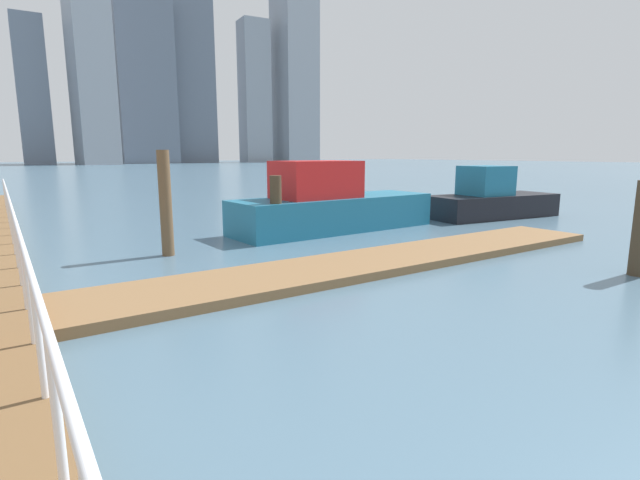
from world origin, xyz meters
The scene contains 14 objects.
ground_plane centered at (0.00, 20.00, 0.00)m, with size 300.00×300.00×0.00m, color slate.
floating_dock centered at (3.53, 8.82, 0.09)m, with size 14.06×2.00×0.18m, color olive.
boardwalk_railing centered at (-3.15, 9.68, 1.22)m, with size 0.06×28.72×1.08m.
dock_piling_0 centered at (6.68, 14.27, 0.97)m, with size 0.27×0.27×1.93m, color brown.
dock_piling_2 centered at (3.10, 12.60, 0.94)m, with size 0.33×0.33×1.88m, color #473826.
dock_piling_4 centered at (0.01, 12.52, 1.29)m, with size 0.30×0.30×2.57m, color brown.
moored_boat_0 centered at (5.57, 13.45, 0.82)m, with size 7.08×2.38×2.26m.
moored_boat_1 centered at (12.69, 12.59, 0.68)m, with size 5.65×2.56×2.02m.
skyline_tower_2 centered at (5.03, 129.16, 16.03)m, with size 6.24×10.19×32.06m, color slate.
skyline_tower_3 centered at (16.16, 120.70, 27.38)m, with size 7.97×9.84×54.76m, color #8C939E.
skyline_tower_4 centered at (29.48, 129.20, 19.99)m, with size 13.71×11.04×39.98m, color slate.
skyline_tower_5 centered at (42.70, 134.93, 35.11)m, with size 11.12×13.82×70.23m, color slate.
skyline_tower_6 centered at (60.27, 128.81, 19.65)m, with size 7.68×7.03×39.30m, color #8C939E.
skyline_tower_7 centered at (73.26, 127.87, 41.32)m, with size 11.17×10.20×82.63m, color #8C939E.
Camera 1 is at (-3.30, 0.90, 2.48)m, focal length 26.63 mm.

